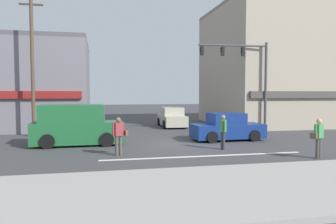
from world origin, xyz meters
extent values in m
plane|color=#3D3D3F|center=(0.00, 0.00, 0.00)|extent=(120.00, 120.00, 0.00)
cube|color=silver|center=(0.00, -3.50, 0.00)|extent=(9.00, 0.24, 0.01)
cube|color=#9E9993|center=(0.00, -8.50, 0.08)|extent=(40.00, 5.00, 0.16)
cube|color=slate|center=(-11.29, 11.03, 3.24)|extent=(12.09, 9.76, 6.47)
cube|color=#57545B|center=(-11.29, 11.03, 6.62)|extent=(12.09, 9.76, 0.30)
cube|color=tan|center=(12.09, 9.65, 4.92)|extent=(13.10, 10.62, 9.84)
cube|color=#4C4742|center=(12.09, 4.24, 2.60)|extent=(12.44, 0.24, 0.50)
cube|color=gray|center=(12.09, 9.65, 9.99)|extent=(13.10, 10.62, 0.30)
cylinder|color=brown|center=(-8.42, 4.83, 4.27)|extent=(0.22, 0.22, 8.54)
cube|color=#473828|center=(-8.42, 4.83, 8.14)|extent=(1.40, 0.12, 0.10)
cylinder|color=#47474C|center=(6.95, 4.05, 3.10)|extent=(0.18, 0.18, 6.20)
cylinder|color=#47474C|center=(4.55, 4.23, 5.95)|extent=(4.80, 0.47, 0.12)
cube|color=black|center=(5.27, 4.17, 5.55)|extent=(0.22, 0.25, 0.60)
sphere|color=black|center=(5.15, 4.18, 5.73)|extent=(0.12, 0.12, 0.12)
sphere|color=black|center=(5.15, 4.18, 5.55)|extent=(0.12, 0.12, 0.12)
sphere|color=green|center=(5.15, 4.18, 5.37)|extent=(0.12, 0.12, 0.12)
cube|color=black|center=(3.83, 4.28, 5.55)|extent=(0.22, 0.25, 0.60)
sphere|color=black|center=(3.71, 4.29, 5.73)|extent=(0.12, 0.12, 0.12)
sphere|color=black|center=(3.71, 4.29, 5.55)|extent=(0.12, 0.12, 0.12)
sphere|color=green|center=(3.71, 4.29, 5.37)|extent=(0.12, 0.12, 0.12)
cube|color=black|center=(2.40, 4.38, 5.55)|extent=(0.22, 0.25, 0.60)
sphere|color=black|center=(2.28, 4.39, 5.73)|extent=(0.12, 0.12, 0.12)
sphere|color=black|center=(2.28, 4.39, 5.55)|extent=(0.12, 0.12, 0.12)
sphere|color=green|center=(2.28, 4.39, 5.37)|extent=(0.12, 0.12, 0.12)
cube|color=#1E6033|center=(-5.52, 0.80, 0.66)|extent=(4.63, 1.91, 1.10)
cube|color=#1E6033|center=(-5.82, 0.79, 1.66)|extent=(3.23, 1.85, 0.90)
cube|color=#475666|center=(-4.20, 0.82, 1.66)|extent=(0.09, 1.66, 0.76)
cylinder|color=black|center=(-4.11, 1.74, 0.36)|extent=(0.72, 0.21, 0.72)
cylinder|color=black|center=(-4.08, -0.10, 0.36)|extent=(0.72, 0.21, 0.72)
cylinder|color=black|center=(-6.96, 1.70, 0.36)|extent=(0.72, 0.21, 0.72)
cylinder|color=black|center=(-6.93, -0.14, 0.36)|extent=(0.72, 0.21, 0.72)
cube|color=navy|center=(2.81, 0.80, 0.54)|extent=(4.15, 1.82, 0.80)
cube|color=navy|center=(2.71, 0.80, 1.26)|extent=(1.95, 1.62, 0.64)
cube|color=#475666|center=(3.68, 0.83, 1.26)|extent=(0.10, 1.44, 0.54)
cylinder|color=black|center=(4.05, 1.69, 0.32)|extent=(0.65, 0.20, 0.64)
cylinder|color=black|center=(4.10, -0.01, 0.32)|extent=(0.65, 0.20, 0.64)
cylinder|color=black|center=(1.51, 1.61, 0.32)|extent=(0.65, 0.20, 0.64)
cylinder|color=black|center=(1.56, -0.09, 0.32)|extent=(0.65, 0.20, 0.64)
cube|color=#B7B29E|center=(1.32, 8.75, 0.54)|extent=(1.78, 4.13, 0.80)
cube|color=#B7B29E|center=(1.32, 8.65, 1.26)|extent=(1.60, 1.93, 0.64)
cube|color=#475666|center=(1.34, 9.62, 1.26)|extent=(1.44, 0.09, 0.54)
cylinder|color=black|center=(0.50, 10.04, 0.32)|extent=(0.19, 0.64, 0.64)
cylinder|color=black|center=(2.20, 10.01, 0.32)|extent=(0.19, 0.64, 0.64)
cylinder|color=black|center=(0.45, 7.50, 0.32)|extent=(0.19, 0.64, 0.64)
cylinder|color=black|center=(2.15, 7.47, 0.32)|extent=(0.19, 0.64, 0.64)
cylinder|color=#4C4742|center=(4.53, -4.95, 0.43)|extent=(0.14, 0.14, 0.86)
cylinder|color=#4C4742|center=(4.36, -5.02, 0.43)|extent=(0.14, 0.14, 0.86)
cube|color=#3F8C4C|center=(4.44, -4.99, 1.15)|extent=(0.42, 0.35, 0.58)
sphere|color=tan|center=(4.44, -4.99, 1.56)|extent=(0.22, 0.22, 0.22)
cylinder|color=#3F8C4C|center=(4.66, -4.89, 1.15)|extent=(0.09, 0.09, 0.56)
cylinder|color=#3F8C4C|center=(4.22, -5.08, 1.15)|extent=(0.09, 0.09, 0.56)
cube|color=brown|center=(4.13, -5.08, 0.98)|extent=(0.22, 0.30, 0.24)
cylinder|color=#4C4742|center=(-3.72, -2.60, 0.43)|extent=(0.14, 0.14, 0.86)
cylinder|color=#4C4742|center=(-3.55, -2.53, 0.43)|extent=(0.14, 0.14, 0.86)
cube|color=maroon|center=(-3.63, -2.56, 1.15)|extent=(0.42, 0.34, 0.58)
sphere|color=brown|center=(-3.63, -2.56, 1.56)|extent=(0.22, 0.22, 0.22)
cylinder|color=maroon|center=(-3.85, -2.66, 1.15)|extent=(0.09, 0.09, 0.56)
cylinder|color=maroon|center=(-3.41, -2.47, 1.15)|extent=(0.09, 0.09, 0.56)
cube|color=brown|center=(-3.32, -2.47, 0.98)|extent=(0.22, 0.30, 0.24)
cylinder|color=#333338|center=(1.39, -1.99, 0.43)|extent=(0.14, 0.14, 0.86)
cylinder|color=#333338|center=(1.38, -2.17, 0.43)|extent=(0.14, 0.14, 0.86)
cube|color=#3F8C4C|center=(1.39, -2.08, 1.15)|extent=(0.23, 0.36, 0.58)
sphere|color=#9E7051|center=(1.39, -2.08, 1.56)|extent=(0.22, 0.22, 0.22)
cylinder|color=#3F8C4C|center=(1.39, -1.84, 1.15)|extent=(0.09, 0.09, 0.56)
cylinder|color=#3F8C4C|center=(1.38, -2.32, 1.15)|extent=(0.09, 0.09, 0.56)
camera|label=1|loc=(-4.49, -16.83, 2.73)|focal=35.00mm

